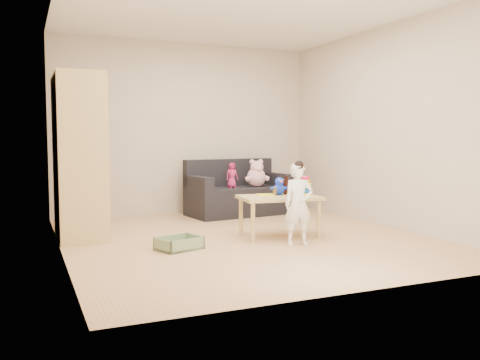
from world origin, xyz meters
name	(u,v)px	position (x,y,z in m)	size (l,w,h in m)	color
room	(245,125)	(0.00, 0.00, 1.30)	(4.50, 4.50, 4.50)	tan
wardrobe	(79,157)	(-1.73, 0.81, 0.93)	(0.52, 1.04, 1.87)	#E2BC7C
sofa	(239,201)	(0.64, 1.69, 0.21)	(1.49, 0.75, 0.42)	black
play_table	(279,216)	(0.40, -0.10, 0.24)	(0.91, 0.57, 0.48)	tan
storage_bin	(179,243)	(-0.87, -0.29, 0.06)	(0.43, 0.32, 0.13)	gray
toddler	(299,205)	(0.37, -0.59, 0.43)	(0.32, 0.21, 0.86)	white
pink_bear	(256,175)	(0.92, 1.64, 0.59)	(0.31, 0.26, 0.35)	#FFBBCD
doll	(232,176)	(0.51, 1.61, 0.60)	(0.18, 0.12, 0.36)	#C52563
ring_stacker	(305,187)	(0.76, -0.07, 0.57)	(0.19, 0.19, 0.22)	#ECF00C
brown_bottle	(287,186)	(0.57, 0.04, 0.57)	(0.08, 0.08, 0.22)	black
blue_plush	(279,186)	(0.45, 0.01, 0.59)	(0.18, 0.14, 0.21)	#1C41FD
wooden_figure	(275,191)	(0.35, -0.08, 0.54)	(0.05, 0.04, 0.11)	brown
yellow_book	(266,195)	(0.28, 0.01, 0.49)	(0.19, 0.19, 0.01)	#EFF619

